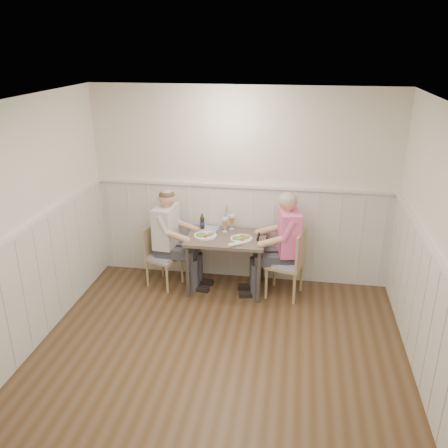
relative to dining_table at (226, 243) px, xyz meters
name	(u,v)px	position (x,y,z in m)	size (l,w,h in m)	color
ground_plane	(212,380)	(0.14, -1.84, -0.65)	(4.50, 4.50, 0.00)	#4A321B
room_shell	(210,237)	(0.14, -1.84, 0.86)	(4.04, 4.54, 2.60)	white
wainscot	(223,284)	(0.14, -1.15, 0.03)	(4.00, 4.49, 1.34)	silver
dining_table	(226,243)	(0.00, 0.00, 0.00)	(1.01, 0.70, 0.75)	#4F4238
chair_right	(289,261)	(0.82, -0.06, -0.16)	(0.51, 0.51, 0.90)	tan
chair_left	(161,254)	(-0.89, 0.00, -0.21)	(0.51, 0.51, 0.82)	tan
man_in_pink	(284,252)	(0.75, 0.00, -0.07)	(0.70, 0.50, 1.40)	#3F3F47
diner_cream	(170,245)	(-0.76, 0.02, -0.09)	(0.66, 0.46, 1.36)	#3F3F47
plate_man	(241,238)	(0.19, -0.07, 0.12)	(0.28, 0.28, 0.07)	white
plate_diner	(204,235)	(-0.28, -0.05, 0.12)	(0.29, 0.29, 0.07)	white
beer_glass_a	(232,220)	(0.03, 0.27, 0.23)	(0.08, 0.08, 0.20)	silver
beer_glass_b	(225,222)	(-0.05, 0.16, 0.23)	(0.08, 0.08, 0.19)	silver
beer_bottle	(202,222)	(-0.36, 0.21, 0.19)	(0.06, 0.06, 0.21)	black
rolled_napkin	(236,244)	(0.16, -0.27, 0.12)	(0.19, 0.15, 0.05)	white
grass_vase	(225,218)	(-0.06, 0.25, 0.26)	(0.04, 0.04, 0.36)	silver
gingham_mat	(209,228)	(-0.28, 0.24, 0.10)	(0.28, 0.24, 0.01)	#4257A0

